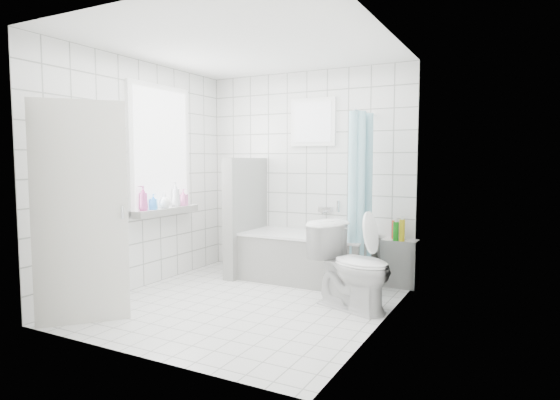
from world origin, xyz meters
The scene contains 19 objects.
ground centered at (0.00, 0.00, 0.00)m, with size 3.00×3.00×0.00m, color white.
ceiling centered at (0.00, 0.00, 2.60)m, with size 3.00×3.00×0.00m, color white.
wall_back centered at (0.00, 1.50, 1.30)m, with size 2.80×0.02×2.60m, color white.
wall_front centered at (0.00, -1.50, 1.30)m, with size 2.80×0.02×2.60m, color white.
wall_left centered at (-1.40, 0.00, 1.30)m, with size 0.02×3.00×2.60m, color white.
wall_right centered at (1.40, 0.00, 1.30)m, with size 0.02×3.00×2.60m, color white.
window_left centered at (-1.35, 0.30, 1.60)m, with size 0.01×0.90×1.40m, color white.
window_back centered at (0.10, 1.46, 1.95)m, with size 0.50×0.01×0.50m, color white.
window_sill centered at (-1.31, 0.30, 0.86)m, with size 0.18×1.02×0.08m, color white.
door centered at (-0.98, -1.18, 1.00)m, with size 0.04×0.80×2.00m, color silver.
bathtub centered at (0.18, 1.12, 0.29)m, with size 1.56×0.77×0.58m.
partition_wall centered at (-0.66, 1.07, 0.75)m, with size 0.15×0.85×1.50m, color white.
tiled_ledge centered at (1.25, 1.38, 0.28)m, with size 0.40×0.24×0.55m, color white.
toilet centered at (1.03, 0.34, 0.43)m, with size 0.48×0.84×0.85m, color white.
curtain_rod centered at (0.90, 1.10, 2.00)m, with size 0.02×0.02×0.80m, color silver.
shower_curtain centered at (0.90, 0.97, 1.10)m, with size 0.14×0.48×1.78m, color #45B5CB, non-canonical shape.
tub_faucet centered at (0.28, 1.46, 0.85)m, with size 0.18×0.06×0.06m, color silver.
sill_bottles centered at (-1.30, 0.28, 1.02)m, with size 0.20×0.83×0.31m.
ledge_bottles centered at (1.23, 1.33, 0.66)m, with size 0.18×0.18×0.25m.
Camera 1 is at (2.50, -4.01, 1.47)m, focal length 30.00 mm.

